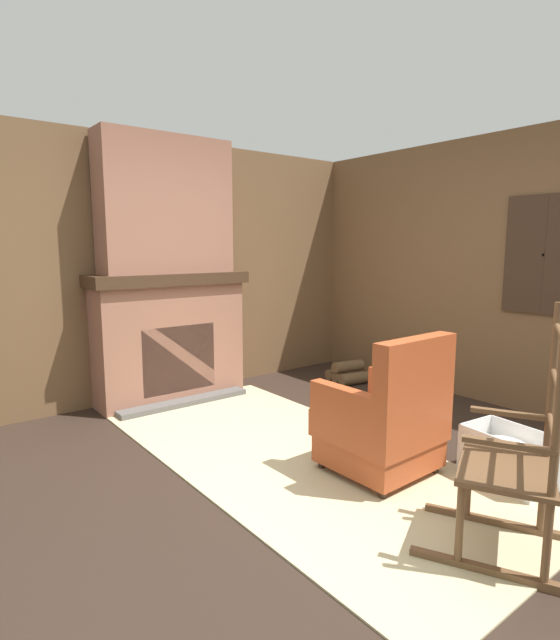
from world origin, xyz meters
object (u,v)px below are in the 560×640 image
at_px(rocking_chair, 515,473).
at_px(laundry_basket, 509,457).
at_px(oil_lamp_vase, 113,265).
at_px(armchair, 385,423).
at_px(firewood_stack, 348,374).
at_px(storage_case, 191,266).

bearing_deg(rocking_chair, laundry_basket, -88.29).
height_order(rocking_chair, oil_lamp_vase, oil_lamp_vase).
relative_size(armchair, laundry_basket, 1.72).
height_order(armchair, firewood_stack, armchair).
bearing_deg(oil_lamp_vase, armchair, 20.33).
bearing_deg(firewood_stack, rocking_chair, -31.16).
relative_size(laundry_basket, storage_case, 2.34).
bearing_deg(storage_case, laundry_basket, 12.24).
bearing_deg(rocking_chair, armchair, -37.64).
height_order(armchair, storage_case, storage_case).
distance_m(armchair, storage_case, 2.59).
bearing_deg(storage_case, firewood_stack, 67.13).
distance_m(laundry_basket, oil_lamp_vase, 3.50).
height_order(oil_lamp_vase, storage_case, oil_lamp_vase).
relative_size(rocking_chair, firewood_stack, 2.81).
bearing_deg(armchair, firewood_stack, -40.81).
distance_m(armchair, oil_lamp_vase, 2.75).
distance_m(firewood_stack, oil_lamp_vase, 2.73).
height_order(rocking_chair, storage_case, storage_case).
bearing_deg(firewood_stack, armchair, -39.72).
bearing_deg(firewood_stack, oil_lamp_vase, -105.76).
distance_m(armchair, rocking_chair, 0.98).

